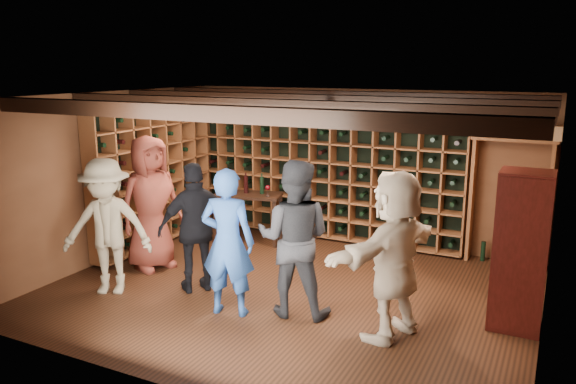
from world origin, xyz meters
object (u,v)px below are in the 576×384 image
at_px(man_grey_suit, 294,238).
at_px(display_cabinet, 520,254).
at_px(guest_beige, 394,255).
at_px(tasting_table, 248,199).
at_px(guest_red_floral, 151,203).
at_px(man_blue_shirt, 228,242).
at_px(guest_woman_black, 197,228).
at_px(guest_khaki, 107,227).

bearing_deg(man_grey_suit, display_cabinet, -174.74).
relative_size(guest_beige, tasting_table, 1.55).
height_order(display_cabinet, guest_red_floral, guest_red_floral).
relative_size(man_blue_shirt, guest_beige, 0.95).
distance_m(display_cabinet, tasting_table, 4.47).
relative_size(display_cabinet, guest_beige, 0.95).
bearing_deg(display_cabinet, guest_woman_black, -169.63).
distance_m(display_cabinet, guest_beige, 1.43).
relative_size(guest_red_floral, guest_khaki, 1.10).
height_order(man_blue_shirt, tasting_table, man_blue_shirt).
relative_size(guest_khaki, tasting_table, 1.48).
distance_m(man_blue_shirt, guest_woman_black, 0.84).
distance_m(guest_woman_black, tasting_table, 2.12).
height_order(guest_woman_black, tasting_table, guest_woman_black).
height_order(guest_red_floral, guest_khaki, guest_red_floral).
distance_m(display_cabinet, guest_khaki, 4.93).
relative_size(man_grey_suit, guest_woman_black, 1.09).
distance_m(display_cabinet, man_grey_suit, 2.49).
height_order(guest_woman_black, guest_beige, guest_beige).
bearing_deg(guest_woman_black, display_cabinet, 141.52).
height_order(man_grey_suit, tasting_table, man_grey_suit).
xyz_separation_m(guest_red_floral, tasting_table, (0.62, 1.66, -0.23)).
distance_m(man_grey_suit, guest_khaki, 2.45).
bearing_deg(guest_woman_black, guest_red_floral, -69.81).
relative_size(guest_red_floral, guest_beige, 1.05).
height_order(man_grey_suit, guest_khaki, man_grey_suit).
xyz_separation_m(man_blue_shirt, guest_red_floral, (-1.81, 0.83, 0.09)).
bearing_deg(man_grey_suit, guest_woman_black, -15.64).
bearing_deg(tasting_table, guest_beige, -50.07).
xyz_separation_m(guest_red_floral, guest_woman_black, (1.08, -0.41, -0.12)).
height_order(guest_beige, tasting_table, guest_beige).
xyz_separation_m(guest_woman_black, guest_khaki, (-0.98, -0.56, 0.03)).
bearing_deg(display_cabinet, guest_red_floral, -176.69).
xyz_separation_m(guest_beige, tasting_table, (-3.07, 2.19, -0.19)).
xyz_separation_m(man_blue_shirt, tasting_table, (-1.19, 2.48, -0.15)).
relative_size(man_blue_shirt, man_grey_suit, 0.95).
bearing_deg(tasting_table, guest_khaki, -115.85).
bearing_deg(guest_red_floral, guest_khaki, -153.86).
height_order(man_grey_suit, guest_red_floral, guest_red_floral).
distance_m(display_cabinet, guest_red_floral, 4.87).
distance_m(man_grey_suit, guest_beige, 1.19).
bearing_deg(guest_beige, man_grey_suit, -71.24).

